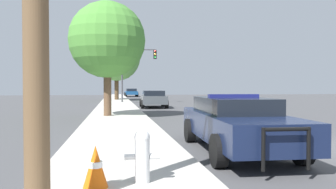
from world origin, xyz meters
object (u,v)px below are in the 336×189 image
police_car (236,122)px  car_background_midblock (153,98)px  traffic_light (136,64)px  car_background_distant (131,92)px  tree_sidewalk_near (107,40)px  fire_hydrant (142,154)px  tree_sidewalk_far (116,57)px  traffic_cone (95,166)px

police_car → car_background_midblock: 17.38m
traffic_light → car_background_distant: size_ratio=1.33×
car_background_midblock → tree_sidewalk_near: 9.35m
fire_hydrant → car_background_distant: 47.55m
fire_hydrant → tree_sidewalk_far: tree_sidewalk_far is taller
police_car → car_background_midblock: size_ratio=1.25×
fire_hydrant → tree_sidewalk_far: 33.18m
police_car → traffic_cone: police_car is taller
car_background_distant → fire_hydrant: bearing=-94.9°
traffic_light → car_background_midblock: 7.47m
traffic_light → tree_sidewalk_far: tree_sidewalk_far is taller
traffic_light → tree_sidewalk_near: 15.00m
car_background_distant → tree_sidewalk_far: 15.41m
traffic_cone → traffic_light: bearing=85.0°
fire_hydrant → tree_sidewalk_near: tree_sidewalk_near is taller
traffic_light → tree_sidewalk_far: (-1.81, 6.04, 1.15)m
car_background_distant → tree_sidewalk_far: (-2.41, -14.60, 4.28)m
police_car → traffic_light: bearing=-85.3°
car_background_distant → traffic_cone: (-2.96, -47.65, -0.25)m
traffic_cone → fire_hydrant: bearing=12.1°
fire_hydrant → car_background_midblock: (2.57, 20.13, 0.14)m
police_car → traffic_light: traffic_light is taller
traffic_light → car_background_midblock: (0.92, -6.73, -3.12)m
police_car → fire_hydrant: police_car is taller
fire_hydrant → traffic_cone: 0.74m
police_car → tree_sidewalk_far: (-2.77, 30.15, 4.23)m
traffic_cone → car_background_midblock: bearing=80.8°
police_car → tree_sidewalk_near: bearing=-67.6°
police_car → car_background_midblock: police_car is taller
tree_sidewalk_far → traffic_light: bearing=-73.3°
car_background_midblock → tree_sidewalk_far: size_ratio=0.55×
tree_sidewalk_far → fire_hydrant: bearing=-89.7°
car_background_midblock → tree_sidewalk_far: 13.73m
traffic_light → traffic_cone: (-2.36, -27.01, -3.38)m
car_background_distant → tree_sidewalk_near: size_ratio=0.67×
tree_sidewalk_near → tree_sidewalk_far: tree_sidewalk_far is taller
police_car → tree_sidewalk_far: size_ratio=0.69×
car_background_midblock → car_background_distant: (-0.32, 27.37, -0.01)m
police_car → car_background_distant: 44.75m
police_car → car_background_distant: bearing=-87.1°
police_car → tree_sidewalk_near: tree_sidewalk_near is taller
police_car → fire_hydrant: bearing=48.9°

